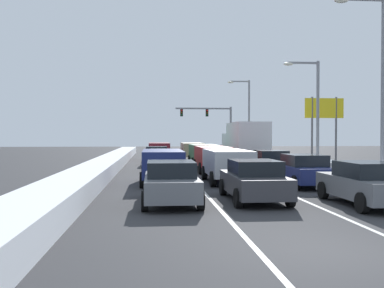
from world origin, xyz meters
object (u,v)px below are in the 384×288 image
(sedan_gray_left_lane_nearest, at_px, (171,182))
(street_lamp_right_far, at_px, (246,111))
(street_lamp_right_mid, at_px, (313,104))
(suv_red_center_lane_third, at_px, (213,157))
(box_truck_right_lane_fourth, at_px, (245,142))
(suv_silver_center_lane_second, at_px, (227,163))
(sedan_maroon_right_lane_fifth, at_px, (231,153))
(sedan_black_right_lane_third, at_px, (270,163))
(sedan_white_left_lane_fourth, at_px, (156,156))
(street_lamp_right_near, at_px, (377,74))
(sedan_gray_right_lane_nearest, at_px, (366,183))
(suv_maroon_left_lane_fifth, at_px, (159,150))
(suv_green_center_lane_fourth, at_px, (204,153))
(roadside_sign_right, at_px, (324,115))
(sedan_black_left_lane_third, at_px, (163,160))
(suv_tan_center_lane_fifth, at_px, (192,150))
(suv_navy_left_lane_second, at_px, (163,163))
(sedan_charcoal_center_lane_nearest, at_px, (254,180))
(traffic_light_gantry, at_px, (213,119))
(sedan_navy_right_lane_second, at_px, (303,170))

(sedan_gray_left_lane_nearest, height_order, street_lamp_right_far, street_lamp_right_far)
(street_lamp_right_mid, bearing_deg, suv_red_center_lane_third, -162.86)
(box_truck_right_lane_fourth, distance_m, street_lamp_right_far, 18.21)
(suv_silver_center_lane_second, bearing_deg, street_lamp_right_mid, 48.65)
(sedan_maroon_right_lane_fifth, xyz_separation_m, street_lamp_right_far, (3.67, 10.23, 4.47))
(sedan_black_right_lane_third, bearing_deg, box_truck_right_lane_fourth, 89.77)
(sedan_white_left_lane_fourth, relative_size, street_lamp_right_near, 0.48)
(sedan_gray_right_lane_nearest, height_order, suv_maroon_left_lane_fifth, suv_maroon_left_lane_fifth)
(sedan_maroon_right_lane_fifth, relative_size, suv_green_center_lane_fourth, 0.92)
(street_lamp_right_mid, relative_size, roadside_sign_right, 1.41)
(suv_red_center_lane_third, height_order, sedan_black_left_lane_third, suv_red_center_lane_third)
(sedan_gray_right_lane_nearest, distance_m, street_lamp_right_mid, 17.32)
(street_lamp_right_mid, bearing_deg, box_truck_right_lane_fourth, 153.07)
(sedan_maroon_right_lane_fifth, distance_m, suv_tan_center_lane_fifth, 3.78)
(suv_navy_left_lane_second, bearing_deg, suv_red_center_lane_third, 62.67)
(box_truck_right_lane_fourth, relative_size, sedan_charcoal_center_lane_nearest, 1.60)
(box_truck_right_lane_fourth, bearing_deg, suv_red_center_lane_third, -124.11)
(box_truck_right_lane_fourth, height_order, traffic_light_gantry, traffic_light_gantry)
(sedan_black_right_lane_third, bearing_deg, street_lamp_right_near, -49.56)
(suv_red_center_lane_third, xyz_separation_m, street_lamp_right_near, (7.20, -7.52, 4.46))
(suv_tan_center_lane_fifth, relative_size, sedan_gray_left_lane_nearest, 1.09)
(sedan_black_left_lane_third, height_order, street_lamp_right_mid, street_lamp_right_mid)
(sedan_charcoal_center_lane_nearest, xyz_separation_m, street_lamp_right_mid, (7.85, 14.96, 3.92))
(box_truck_right_lane_fourth, relative_size, sedan_white_left_lane_fourth, 1.60)
(suv_green_center_lane_fourth, height_order, suv_tan_center_lane_fifth, same)
(sedan_gray_left_lane_nearest, xyz_separation_m, street_lamp_right_mid, (10.92, 15.34, 3.92))
(sedan_charcoal_center_lane_nearest, height_order, sedan_white_left_lane_fourth, same)
(sedan_navy_right_lane_second, height_order, suv_maroon_left_lane_fifth, suv_maroon_left_lane_fifth)
(suv_silver_center_lane_second, xyz_separation_m, suv_navy_left_lane_second, (-3.28, -0.14, 0.00))
(sedan_black_left_lane_third, bearing_deg, sedan_gray_left_lane_nearest, -90.15)
(suv_silver_center_lane_second, bearing_deg, box_truck_right_lane_fourth, 73.50)
(sedan_black_right_lane_third, distance_m, traffic_light_gantry, 32.46)
(sedan_maroon_right_lane_fifth, height_order, sedan_black_left_lane_third, same)
(suv_maroon_left_lane_fifth, bearing_deg, sedan_black_left_lane_third, -89.87)
(roadside_sign_right, bearing_deg, sedan_charcoal_center_lane_nearest, -118.73)
(sedan_black_right_lane_third, bearing_deg, sedan_black_left_lane_third, 153.03)
(sedan_gray_right_lane_nearest, height_order, sedan_white_left_lane_fourth, same)
(suv_navy_left_lane_second, height_order, suv_maroon_left_lane_fifth, same)
(suv_green_center_lane_fourth, height_order, sedan_white_left_lane_fourth, suv_green_center_lane_fourth)
(sedan_white_left_lane_fourth, bearing_deg, suv_tan_center_lane_fifth, 62.20)
(street_lamp_right_near, xyz_separation_m, street_lamp_right_mid, (0.43, 9.88, -0.79))
(suv_tan_center_lane_fifth, bearing_deg, sedan_maroon_right_lane_fifth, -22.45)
(suv_maroon_left_lane_fifth, xyz_separation_m, street_lamp_right_near, (10.48, -21.33, 4.46))
(suv_red_center_lane_third, relative_size, sedan_white_left_lane_fourth, 1.09)
(suv_silver_center_lane_second, xyz_separation_m, sedan_white_left_lane_fourth, (-3.45, 13.21, -0.25))
(sedan_navy_right_lane_second, distance_m, suv_silver_center_lane_second, 3.80)
(sedan_black_right_lane_third, relative_size, traffic_light_gantry, 0.60)
(suv_green_center_lane_fourth, bearing_deg, traffic_light_gantry, 80.08)
(sedan_navy_right_lane_second, relative_size, suv_maroon_left_lane_fifth, 0.92)
(sedan_black_right_lane_third, height_order, sedan_white_left_lane_fourth, same)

